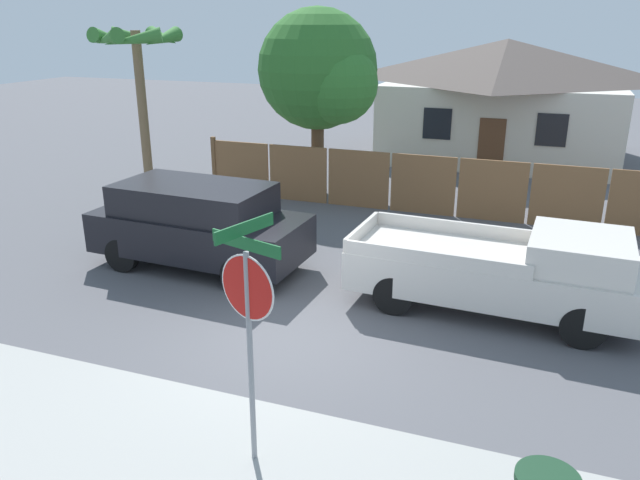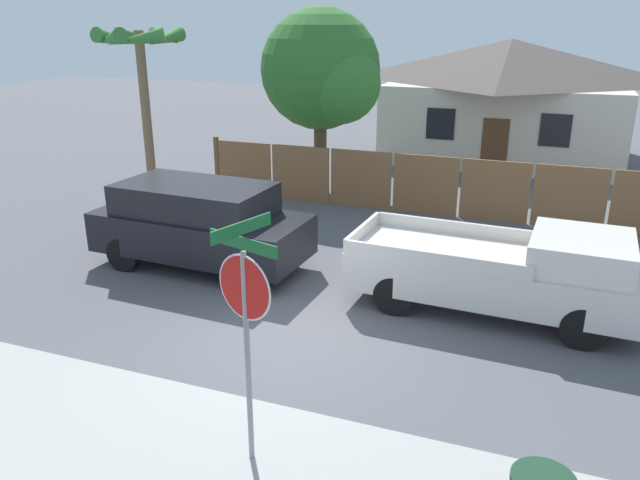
{
  "view_description": "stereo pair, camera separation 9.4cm",
  "coord_description": "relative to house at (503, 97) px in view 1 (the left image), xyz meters",
  "views": [
    {
      "loc": [
        3.85,
        -9.01,
        5.28
      ],
      "look_at": [
        0.3,
        0.66,
        1.6
      ],
      "focal_mm": 35.0,
      "sensor_mm": 36.0,
      "label": 1
    },
    {
      "loc": [
        3.94,
        -8.97,
        5.28
      ],
      "look_at": [
        0.3,
        0.66,
        1.6
      ],
      "focal_mm": 35.0,
      "sensor_mm": 36.0,
      "label": 2
    }
  ],
  "objects": [
    {
      "name": "palm_tree",
      "position": [
        -9.68,
        -9.97,
        1.97
      ],
      "size": [
        2.5,
        2.7,
        5.04
      ],
      "color": "brown",
      "rests_on": "ground"
    },
    {
      "name": "house",
      "position": [
        0.0,
        0.0,
        0.0
      ],
      "size": [
        9.27,
        7.45,
        4.53
      ],
      "color": "beige",
      "rests_on": "ground"
    },
    {
      "name": "red_suv",
      "position": [
        -5.16,
        -14.59,
        -1.32
      ],
      "size": [
        4.82,
        2.23,
        1.89
      ],
      "rotation": [
        0.0,
        0.0,
        -0.05
      ],
      "color": "black",
      "rests_on": "ground"
    },
    {
      "name": "wooden_fence",
      "position": [
        -0.37,
        -8.86,
        -1.5
      ],
      "size": [
        15.33,
        0.12,
        1.78
      ],
      "color": "brown",
      "rests_on": "ground"
    },
    {
      "name": "oak_tree",
      "position": [
        -4.82,
        -7.59,
        1.36
      ],
      "size": [
        3.83,
        3.65,
        5.63
      ],
      "color": "brown",
      "rests_on": "ground"
    },
    {
      "name": "sidewalk_strip",
      "position": [
        -2.02,
        -20.48,
        -2.34
      ],
      "size": [
        36.0,
        3.2,
        0.01
      ],
      "color": "#A3A39E",
      "rests_on": "ground"
    },
    {
      "name": "ground_plane",
      "position": [
        -2.02,
        -16.88,
        -2.35
      ],
      "size": [
        80.0,
        80.0,
        0.0
      ],
      "primitive_type": "plane",
      "color": "#56565B"
    },
    {
      "name": "orange_pickup",
      "position": [
        1.38,
        -14.6,
        -1.51
      ],
      "size": [
        5.41,
        2.28,
        1.68
      ],
      "rotation": [
        0.0,
        0.0,
        -0.05
      ],
      "color": "silver",
      "rests_on": "ground"
    },
    {
      "name": "stop_sign",
      "position": [
        -1.21,
        -20.03,
        -0.19
      ],
      "size": [
        0.99,
        0.89,
        3.15
      ],
      "rotation": [
        0.0,
        0.0,
        -0.3
      ],
      "color": "gray",
      "rests_on": "ground"
    }
  ]
}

